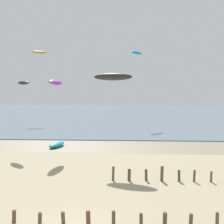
{
  "coord_description": "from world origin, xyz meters",
  "views": [
    {
      "loc": [
        2.44,
        -11.8,
        6.13
      ],
      "look_at": [
        1.3,
        10.57,
        4.36
      ],
      "focal_mm": 49.78,
      "sensor_mm": 36.0,
      "label": 1
    }
  ],
  "objects_px": {
    "grounded_kite": "(57,144)",
    "kite_aloft_0": "(39,52)",
    "kite_aloft_1": "(55,82)",
    "kite_aloft_2": "(113,77)",
    "kite_aloft_4": "(24,83)",
    "kite_aloft_3": "(136,53)"
  },
  "relations": [
    {
      "from": "kite_aloft_1",
      "to": "kite_aloft_4",
      "type": "xyz_separation_m",
      "value": [
        -3.43,
        1.28,
        -0.01
      ]
    },
    {
      "from": "kite_aloft_4",
      "to": "grounded_kite",
      "type": "bearing_deg",
      "value": 80.76
    },
    {
      "from": "grounded_kite",
      "to": "kite_aloft_4",
      "type": "relative_size",
      "value": 1.22
    },
    {
      "from": "grounded_kite",
      "to": "kite_aloft_1",
      "type": "bearing_deg",
      "value": -152.88
    },
    {
      "from": "kite_aloft_4",
      "to": "kite_aloft_1",
      "type": "bearing_deg",
      "value": 29.85
    },
    {
      "from": "grounded_kite",
      "to": "kite_aloft_2",
      "type": "relative_size",
      "value": 0.85
    },
    {
      "from": "grounded_kite",
      "to": "kite_aloft_4",
      "type": "xyz_separation_m",
      "value": [
        -2.78,
        -1.63,
        6.31
      ]
    },
    {
      "from": "kite_aloft_0",
      "to": "kite_aloft_4",
      "type": "distance_m",
      "value": 27.4
    },
    {
      "from": "kite_aloft_1",
      "to": "kite_aloft_2",
      "type": "height_order",
      "value": "kite_aloft_2"
    },
    {
      "from": "kite_aloft_4",
      "to": "kite_aloft_2",
      "type": "bearing_deg",
      "value": 23.78
    },
    {
      "from": "kite_aloft_0",
      "to": "kite_aloft_1",
      "type": "bearing_deg",
      "value": 78.46
    },
    {
      "from": "grounded_kite",
      "to": "kite_aloft_0",
      "type": "xyz_separation_m",
      "value": [
        -8.69,
        24.47,
        12.2
      ]
    },
    {
      "from": "kite_aloft_1",
      "to": "kite_aloft_4",
      "type": "distance_m",
      "value": 3.66
    },
    {
      "from": "kite_aloft_0",
      "to": "kite_aloft_3",
      "type": "distance_m",
      "value": 18.04
    },
    {
      "from": "grounded_kite",
      "to": "kite_aloft_0",
      "type": "distance_m",
      "value": 28.69
    },
    {
      "from": "grounded_kite",
      "to": "kite_aloft_1",
      "type": "relative_size",
      "value": 0.96
    },
    {
      "from": "kite_aloft_0",
      "to": "kite_aloft_2",
      "type": "bearing_deg",
      "value": 85.45
    },
    {
      "from": "grounded_kite",
      "to": "kite_aloft_2",
      "type": "height_order",
      "value": "kite_aloft_2"
    },
    {
      "from": "kite_aloft_1",
      "to": "kite_aloft_4",
      "type": "relative_size",
      "value": 1.28
    },
    {
      "from": "kite_aloft_0",
      "to": "kite_aloft_3",
      "type": "relative_size",
      "value": 0.96
    },
    {
      "from": "kite_aloft_0",
      "to": "kite_aloft_1",
      "type": "relative_size",
      "value": 0.99
    },
    {
      "from": "grounded_kite",
      "to": "kite_aloft_1",
      "type": "height_order",
      "value": "kite_aloft_1"
    }
  ]
}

